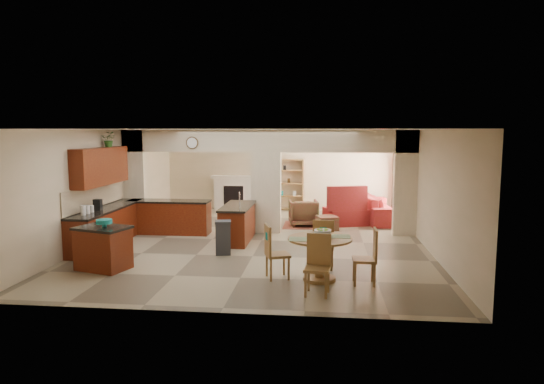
# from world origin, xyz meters

# --- Properties ---
(floor) EXTENTS (10.00, 10.00, 0.00)m
(floor) POSITION_xyz_m (0.00, 0.00, 0.00)
(floor) COLOR gray
(floor) RESTS_ON ground
(ceiling) EXTENTS (10.00, 10.00, 0.00)m
(ceiling) POSITION_xyz_m (0.00, 0.00, 2.80)
(ceiling) COLOR white
(ceiling) RESTS_ON wall_back
(wall_back) EXTENTS (8.00, 0.00, 8.00)m
(wall_back) POSITION_xyz_m (0.00, 5.00, 1.40)
(wall_back) COLOR beige
(wall_back) RESTS_ON floor
(wall_front) EXTENTS (8.00, 0.00, 8.00)m
(wall_front) POSITION_xyz_m (0.00, -5.00, 1.40)
(wall_front) COLOR beige
(wall_front) RESTS_ON floor
(wall_left) EXTENTS (0.00, 10.00, 10.00)m
(wall_left) POSITION_xyz_m (-4.00, 0.00, 1.40)
(wall_left) COLOR beige
(wall_left) RESTS_ON floor
(wall_right) EXTENTS (0.00, 10.00, 10.00)m
(wall_right) POSITION_xyz_m (4.00, 0.00, 1.40)
(wall_right) COLOR beige
(wall_right) RESTS_ON floor
(partition_left_pier) EXTENTS (0.60, 0.25, 2.80)m
(partition_left_pier) POSITION_xyz_m (-3.70, 1.00, 1.40)
(partition_left_pier) COLOR beige
(partition_left_pier) RESTS_ON floor
(partition_center_pier) EXTENTS (0.80, 0.25, 2.20)m
(partition_center_pier) POSITION_xyz_m (0.00, 1.00, 1.10)
(partition_center_pier) COLOR beige
(partition_center_pier) RESTS_ON floor
(partition_right_pier) EXTENTS (0.60, 0.25, 2.80)m
(partition_right_pier) POSITION_xyz_m (3.70, 1.00, 1.40)
(partition_right_pier) COLOR beige
(partition_right_pier) RESTS_ON floor
(partition_header) EXTENTS (8.00, 0.25, 0.60)m
(partition_header) POSITION_xyz_m (0.00, 1.00, 2.50)
(partition_header) COLOR beige
(partition_header) RESTS_ON partition_center_pier
(kitchen_counter) EXTENTS (2.52, 3.29, 1.48)m
(kitchen_counter) POSITION_xyz_m (-3.26, -0.25, 0.46)
(kitchen_counter) COLOR #430C07
(kitchen_counter) RESTS_ON floor
(upper_cabinets) EXTENTS (0.35, 2.40, 0.90)m
(upper_cabinets) POSITION_xyz_m (-3.82, -0.80, 1.92)
(upper_cabinets) COLOR #430C07
(upper_cabinets) RESTS_ON wall_left
(peninsula) EXTENTS (0.70, 1.85, 0.91)m
(peninsula) POSITION_xyz_m (-0.60, -0.11, 0.46)
(peninsula) COLOR #430C07
(peninsula) RESTS_ON floor
(wall_clock) EXTENTS (0.34, 0.03, 0.34)m
(wall_clock) POSITION_xyz_m (-2.00, 0.85, 2.45)
(wall_clock) COLOR #4D3619
(wall_clock) RESTS_ON partition_header
(rug) EXTENTS (1.60, 1.30, 0.01)m
(rug) POSITION_xyz_m (1.20, 2.10, 0.01)
(rug) COLOR #9B4C38
(rug) RESTS_ON floor
(fireplace) EXTENTS (1.60, 0.35, 1.20)m
(fireplace) POSITION_xyz_m (-1.60, 4.83, 0.61)
(fireplace) COLOR beige
(fireplace) RESTS_ON floor
(shelving_unit) EXTENTS (1.00, 0.32, 1.80)m
(shelving_unit) POSITION_xyz_m (0.35, 4.82, 0.90)
(shelving_unit) COLOR olive
(shelving_unit) RESTS_ON floor
(window_a) EXTENTS (0.02, 0.90, 1.90)m
(window_a) POSITION_xyz_m (3.97, 2.30, 1.20)
(window_a) COLOR white
(window_a) RESTS_ON wall_right
(window_b) EXTENTS (0.02, 0.90, 1.90)m
(window_b) POSITION_xyz_m (3.97, 4.00, 1.20)
(window_b) COLOR white
(window_b) RESTS_ON wall_right
(glazed_door) EXTENTS (0.02, 0.70, 2.10)m
(glazed_door) POSITION_xyz_m (3.97, 3.15, 1.05)
(glazed_door) COLOR white
(glazed_door) RESTS_ON wall_right
(drape_a_left) EXTENTS (0.10, 0.28, 2.30)m
(drape_a_left) POSITION_xyz_m (3.93, 1.70, 1.20)
(drape_a_left) COLOR #411C1A
(drape_a_left) RESTS_ON wall_right
(drape_a_right) EXTENTS (0.10, 0.28, 2.30)m
(drape_a_right) POSITION_xyz_m (3.93, 2.90, 1.20)
(drape_a_right) COLOR #411C1A
(drape_a_right) RESTS_ON wall_right
(drape_b_left) EXTENTS (0.10, 0.28, 2.30)m
(drape_b_left) POSITION_xyz_m (3.93, 3.40, 1.20)
(drape_b_left) COLOR #411C1A
(drape_b_left) RESTS_ON wall_right
(drape_b_right) EXTENTS (0.10, 0.28, 2.30)m
(drape_b_right) POSITION_xyz_m (3.93, 4.60, 1.20)
(drape_b_right) COLOR #411C1A
(drape_b_right) RESTS_ON wall_right
(ceiling_fan) EXTENTS (1.00, 1.00, 0.10)m
(ceiling_fan) POSITION_xyz_m (1.50, 3.00, 2.56)
(ceiling_fan) COLOR white
(ceiling_fan) RESTS_ON ceiling
(kitchen_island) EXTENTS (1.17, 0.97, 0.87)m
(kitchen_island) POSITION_xyz_m (-2.84, -2.92, 0.44)
(kitchen_island) COLOR #430C07
(kitchen_island) RESTS_ON floor
(teal_bowl) EXTENTS (0.31, 0.31, 0.15)m
(teal_bowl) POSITION_xyz_m (-2.80, -2.91, 0.94)
(teal_bowl) COLOR teal
(teal_bowl) RESTS_ON kitchen_island
(trash_can) EXTENTS (0.38, 0.35, 0.71)m
(trash_can) POSITION_xyz_m (-0.69, -1.50, 0.35)
(trash_can) COLOR #2C2C2F
(trash_can) RESTS_ON floor
(dining_table) EXTENTS (1.19, 1.19, 0.81)m
(dining_table) POSITION_xyz_m (1.49, -3.20, 0.53)
(dining_table) COLOR olive
(dining_table) RESTS_ON floor
(fruit_bowl) EXTENTS (0.32, 0.32, 0.17)m
(fruit_bowl) POSITION_xyz_m (1.54, -3.18, 0.89)
(fruit_bowl) COLOR #74C129
(fruit_bowl) RESTS_ON dining_table
(sofa) EXTENTS (2.87, 1.48, 0.80)m
(sofa) POSITION_xyz_m (3.30, 3.19, 0.40)
(sofa) COLOR maroon
(sofa) RESTS_ON floor
(chaise) EXTENTS (1.43, 1.29, 0.48)m
(chaise) POSITION_xyz_m (2.24, 2.42, 0.24)
(chaise) COLOR maroon
(chaise) RESTS_ON floor
(armchair) EXTENTS (0.93, 0.95, 0.76)m
(armchair) POSITION_xyz_m (0.98, 2.06, 0.38)
(armchair) COLOR maroon
(armchair) RESTS_ON floor
(ottoman) EXTENTS (0.68, 0.68, 0.39)m
(ottoman) POSITION_xyz_m (1.66, 1.51, 0.20)
(ottoman) COLOR maroon
(ottoman) RESTS_ON floor
(plant) EXTENTS (0.39, 0.35, 0.38)m
(plant) POSITION_xyz_m (-3.82, -0.29, 2.56)
(plant) COLOR #1F4813
(plant) RESTS_ON upper_cabinets
(chair_north) EXTENTS (0.44, 0.45, 1.02)m
(chair_north) POSITION_xyz_m (1.56, -2.48, 0.55)
(chair_north) COLOR olive
(chair_north) RESTS_ON floor
(chair_east) EXTENTS (0.43, 0.42, 1.02)m
(chair_east) POSITION_xyz_m (2.38, -3.34, 0.55)
(chair_east) COLOR olive
(chair_east) RESTS_ON floor
(chair_south) EXTENTS (0.47, 0.47, 1.02)m
(chair_south) POSITION_xyz_m (1.47, -3.94, 0.55)
(chair_south) COLOR olive
(chair_south) RESTS_ON floor
(chair_west) EXTENTS (0.54, 0.54, 1.02)m
(chair_west) POSITION_xyz_m (0.63, -3.18, 0.55)
(chair_west) COLOR olive
(chair_west) RESTS_ON floor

